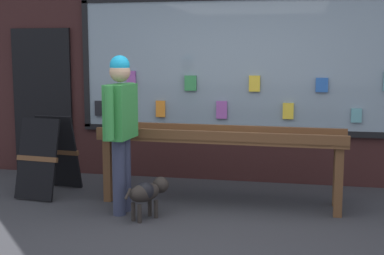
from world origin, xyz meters
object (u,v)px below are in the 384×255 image
(person_browsing, at_px, (121,121))
(sandwich_board_sign, at_px, (49,155))
(display_table_main, at_px, (221,143))
(small_dog, at_px, (147,192))

(person_browsing, distance_m, sandwich_board_sign, 1.40)
(display_table_main, relative_size, person_browsing, 1.65)
(person_browsing, relative_size, sandwich_board_sign, 1.80)
(sandwich_board_sign, bearing_deg, person_browsing, -20.23)
(person_browsing, xyz_separation_m, small_dog, (0.33, -0.15, -0.72))
(small_dog, height_order, sandwich_board_sign, sandwich_board_sign)
(display_table_main, xyz_separation_m, sandwich_board_sign, (-2.16, -0.01, -0.23))
(small_dog, bearing_deg, person_browsing, 97.00)
(display_table_main, height_order, sandwich_board_sign, sandwich_board_sign)
(display_table_main, height_order, person_browsing, person_browsing)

